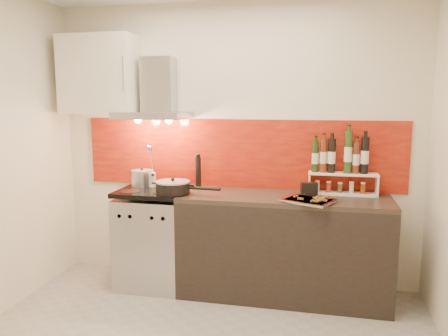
% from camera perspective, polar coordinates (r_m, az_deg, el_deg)
% --- Properties ---
extents(back_wall, '(3.40, 0.02, 2.60)m').
position_cam_1_polar(back_wall, '(4.09, 1.34, 3.03)').
color(back_wall, silver).
rests_on(back_wall, ground).
extents(backsplash, '(3.00, 0.02, 0.64)m').
position_cam_1_polar(backsplash, '(4.08, 2.00, 1.88)').
color(backsplash, maroon).
rests_on(backsplash, back_wall).
extents(range_stove, '(0.60, 0.60, 0.91)m').
position_cam_1_polar(range_stove, '(4.18, -9.11, -9.03)').
color(range_stove, '#B7B7BA').
rests_on(range_stove, ground).
extents(counter, '(1.80, 0.60, 0.90)m').
position_cam_1_polar(counter, '(3.92, 7.75, -10.07)').
color(counter, black).
rests_on(counter, ground).
extents(range_hood, '(0.62, 0.50, 0.61)m').
position_cam_1_polar(range_hood, '(4.11, -8.83, 9.13)').
color(range_hood, '#B7B7BA').
rests_on(range_hood, back_wall).
extents(upper_cabinet, '(0.70, 0.35, 0.72)m').
position_cam_1_polar(upper_cabinet, '(4.33, -15.91, 11.63)').
color(upper_cabinet, '#EDE6CE').
rests_on(upper_cabinet, back_wall).
extents(stock_pot, '(0.21, 0.21, 0.18)m').
position_cam_1_polar(stock_pot, '(4.20, -10.65, -1.29)').
color(stock_pot, '#B7B7BA').
rests_on(stock_pot, range_stove).
extents(saute_pan, '(0.59, 0.30, 0.14)m').
position_cam_1_polar(saute_pan, '(3.84, -6.61, -2.49)').
color(saute_pan, black).
rests_on(saute_pan, range_stove).
extents(utensil_jar, '(0.09, 0.13, 0.41)m').
position_cam_1_polar(utensil_jar, '(4.15, -9.49, -0.89)').
color(utensil_jar, silver).
rests_on(utensil_jar, range_stove).
extents(pepper_mill, '(0.05, 0.05, 0.33)m').
position_cam_1_polar(pepper_mill, '(4.05, -3.38, -0.47)').
color(pepper_mill, black).
rests_on(pepper_mill, counter).
extents(step_shelf, '(0.59, 0.16, 0.56)m').
position_cam_1_polar(step_shelf, '(3.92, 15.13, 0.21)').
color(step_shelf, white).
rests_on(step_shelf, counter).
extents(caddy_box, '(0.15, 0.09, 0.12)m').
position_cam_1_polar(caddy_box, '(3.80, 11.05, -2.77)').
color(caddy_box, black).
rests_on(caddy_box, counter).
extents(baking_tray, '(0.49, 0.44, 0.03)m').
position_cam_1_polar(baking_tray, '(3.60, 11.05, -4.16)').
color(baking_tray, silver).
rests_on(baking_tray, counter).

